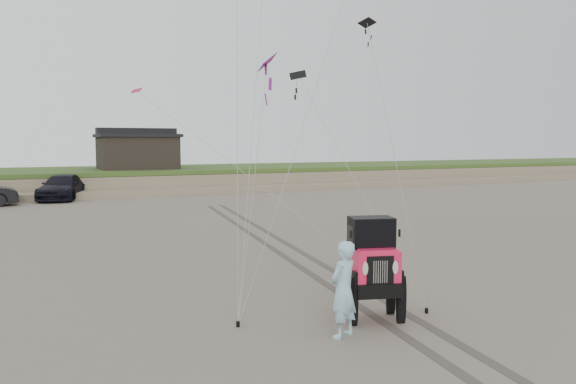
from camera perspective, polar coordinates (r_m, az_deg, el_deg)
name	(u,v)px	position (r m, az deg, el deg)	size (l,w,h in m)	color
ground	(356,319)	(12.81, 6.96, -12.71)	(160.00, 160.00, 0.00)	#6B6054
dune_ridge	(112,180)	(48.35, -17.44, 1.18)	(160.00, 14.25, 1.73)	#7A6B54
cabin	(137,150)	(48.07, -15.07, 4.10)	(6.40, 5.40, 3.35)	black
truck_c	(62,187)	(41.33, -21.95, 0.45)	(2.35, 5.79, 1.68)	black
jeep	(373,280)	(12.56, 8.63, -8.80)	(2.10, 4.87, 1.81)	#F61F4D
man	(343,289)	(11.43, 5.63, -9.81)	(0.71, 0.47, 1.95)	#88BFD2
kite_flock	(286,3)	(21.49, -0.17, 18.64)	(8.40, 8.36, 7.19)	black
stake_main	(238,324)	(12.27, -5.10, -13.22)	(0.08, 0.08, 0.12)	black
stake_aux	(427,311)	(13.51, 13.90, -11.62)	(0.08, 0.08, 0.12)	black
tire_tracks	(286,249)	(20.57, -0.26, -5.86)	(5.22, 29.74, 0.01)	#4C443D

